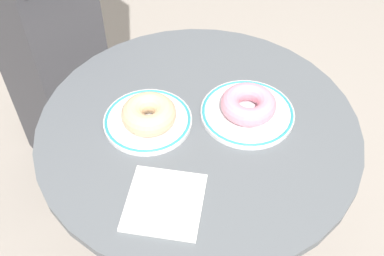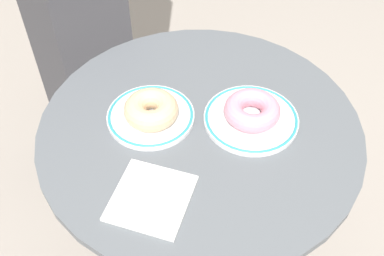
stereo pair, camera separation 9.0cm
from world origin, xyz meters
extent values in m
cylinder|color=#565B60|center=(0.00, 0.00, 0.72)|extent=(0.66, 0.66, 0.02)
cylinder|color=#565B60|center=(0.00, 0.00, 0.37)|extent=(0.06, 0.06, 0.69)
cylinder|color=white|center=(-0.10, 0.01, 0.74)|extent=(0.18, 0.18, 0.01)
torus|color=teal|center=(-0.10, 0.01, 0.74)|extent=(0.18, 0.18, 0.01)
cylinder|color=white|center=(0.10, 0.02, 0.74)|extent=(0.19, 0.19, 0.01)
torus|color=teal|center=(0.10, 0.02, 0.74)|extent=(0.19, 0.19, 0.01)
torus|color=#E0B789|center=(-0.10, 0.00, 0.77)|extent=(0.15, 0.15, 0.04)
torus|color=pink|center=(0.10, 0.02, 0.76)|extent=(0.16, 0.16, 0.04)
cube|color=white|center=(-0.07, -0.19, 0.73)|extent=(0.16, 0.16, 0.01)
cube|color=#3D3D42|center=(-0.44, 0.53, 0.43)|extent=(0.40, 0.42, 0.87)
camera|label=1|loc=(-0.05, -0.63, 1.41)|focal=42.71mm
camera|label=2|loc=(0.04, -0.63, 1.41)|focal=42.71mm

